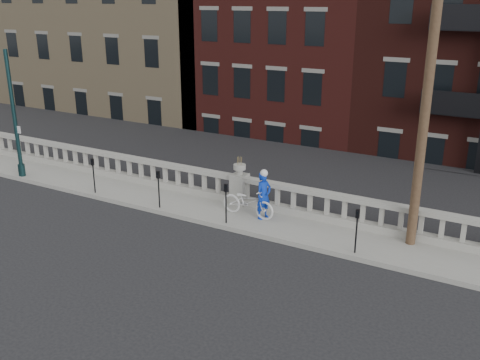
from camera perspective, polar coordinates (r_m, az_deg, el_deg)
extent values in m
plane|color=black|center=(16.53, -6.92, -7.25)|extent=(120.00, 120.00, 0.00)
cube|color=gray|center=(18.77, -1.49, -3.59)|extent=(32.00, 2.20, 0.15)
cube|color=gray|center=(19.45, -0.05, -2.11)|extent=(28.00, 0.34, 0.25)
cube|color=gray|center=(19.17, -0.05, 0.19)|extent=(28.00, 0.34, 0.16)
cube|color=gray|center=(19.30, -0.05, -0.94)|extent=(0.55, 0.55, 1.10)
cylinder|color=gray|center=(19.09, -0.05, 0.90)|extent=(0.24, 0.24, 0.20)
cylinder|color=gray|center=(19.04, -0.05, 1.41)|extent=(0.44, 0.44, 0.18)
cube|color=#605E59|center=(20.84, 0.44, -8.76)|extent=(36.00, 0.50, 5.15)
cube|color=black|center=(40.79, 15.50, 0.33)|extent=(80.00, 44.00, 0.50)
cube|color=#595651|center=(25.24, 1.09, -5.07)|extent=(16.00, 7.00, 4.00)
cube|color=tan|center=(41.90, -9.05, 15.58)|extent=(18.00, 16.00, 20.00)
cube|color=#481714|center=(34.73, 7.47, 10.04)|extent=(10.00, 14.00, 14.00)
cylinder|color=#422D1E|center=(15.81, 19.51, 10.21)|extent=(0.28, 0.28, 10.00)
cylinder|color=#102A2C|center=(24.18, -22.26, 0.99)|extent=(0.28, 0.28, 0.50)
cylinder|color=#102A2C|center=(23.63, -22.96, 6.42)|extent=(0.16, 0.16, 5.20)
cube|color=silver|center=(23.63, -22.55, 4.98)|extent=(0.22, 0.02, 0.30)
cylinder|color=black|center=(21.09, -15.31, 0.11)|extent=(0.05, 0.05, 1.10)
cube|color=black|center=(20.89, -15.46, 1.87)|extent=(0.10, 0.08, 0.26)
cube|color=black|center=(20.85, -15.56, 1.95)|extent=(0.06, 0.01, 0.08)
cylinder|color=black|center=(19.10, -8.64, -1.38)|extent=(0.05, 0.05, 1.10)
cube|color=black|center=(18.88, -8.74, 0.56)|extent=(0.10, 0.08, 0.26)
cube|color=black|center=(18.84, -8.83, 0.64)|extent=(0.06, 0.01, 0.08)
cylinder|color=black|center=(17.61, -1.50, -2.94)|extent=(0.05, 0.05, 1.10)
cube|color=black|center=(17.37, -1.52, -0.86)|extent=(0.10, 0.08, 0.26)
cube|color=black|center=(17.32, -1.60, -0.78)|extent=(0.06, 0.01, 0.08)
cylinder|color=black|center=(15.95, 12.28, -5.80)|extent=(0.05, 0.05, 1.10)
cube|color=black|center=(15.69, 12.45, -3.54)|extent=(0.10, 0.08, 0.26)
cube|color=black|center=(15.63, 12.41, -3.46)|extent=(0.06, 0.01, 0.08)
imported|color=silver|center=(18.18, 0.87, -2.34)|extent=(1.99, 0.74, 1.03)
imported|color=#0B2FB3|center=(17.92, 2.54, -1.67)|extent=(0.57, 0.69, 1.62)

